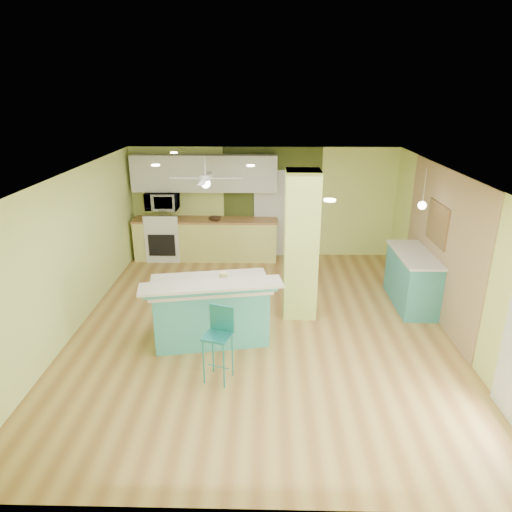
# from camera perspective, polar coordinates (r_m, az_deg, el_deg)

# --- Properties ---
(floor) EXTENTS (6.00, 7.00, 0.01)m
(floor) POSITION_cam_1_polar(r_m,az_deg,el_deg) (7.64, 0.66, -8.80)
(floor) COLOR olive
(floor) RESTS_ON ground
(ceiling) EXTENTS (6.00, 7.00, 0.01)m
(ceiling) POSITION_cam_1_polar(r_m,az_deg,el_deg) (6.78, 0.74, 10.08)
(ceiling) COLOR white
(ceiling) RESTS_ON wall_back
(wall_back) EXTENTS (6.00, 0.01, 2.50)m
(wall_back) POSITION_cam_1_polar(r_m,az_deg,el_deg) (10.47, 0.91, 6.68)
(wall_back) COLOR #D4E47A
(wall_back) RESTS_ON floor
(wall_front) EXTENTS (6.00, 0.01, 2.50)m
(wall_front) POSITION_cam_1_polar(r_m,az_deg,el_deg) (4.01, 0.11, -17.42)
(wall_front) COLOR #D4E47A
(wall_front) RESTS_ON floor
(wall_left) EXTENTS (0.01, 7.00, 2.50)m
(wall_left) POSITION_cam_1_polar(r_m,az_deg,el_deg) (7.75, -22.13, 0.24)
(wall_left) COLOR #D4E47A
(wall_left) RESTS_ON floor
(wall_right) EXTENTS (0.01, 7.00, 2.50)m
(wall_right) POSITION_cam_1_polar(r_m,az_deg,el_deg) (7.70, 23.68, -0.10)
(wall_right) COLOR #D4E47A
(wall_right) RESTS_ON floor
(wood_panel) EXTENTS (0.02, 3.40, 2.50)m
(wood_panel) POSITION_cam_1_polar(r_m,az_deg,el_deg) (8.22, 22.08, 1.35)
(wood_panel) COLOR #977756
(wood_panel) RESTS_ON floor
(olive_accent) EXTENTS (2.20, 0.02, 2.50)m
(olive_accent) POSITION_cam_1_polar(r_m,az_deg,el_deg) (10.46, 2.02, 6.65)
(olive_accent) COLOR #3E4A1D
(olive_accent) RESTS_ON floor
(interior_door) EXTENTS (0.82, 0.05, 2.00)m
(interior_door) POSITION_cam_1_polar(r_m,az_deg,el_deg) (10.49, 2.00, 5.29)
(interior_door) COLOR silver
(interior_door) RESTS_ON floor
(column) EXTENTS (0.55, 0.55, 2.50)m
(column) POSITION_cam_1_polar(r_m,az_deg,el_deg) (7.61, 5.64, 1.33)
(column) COLOR #B7C95D
(column) RESTS_ON floor
(kitchen_run) EXTENTS (3.25, 0.63, 0.94)m
(kitchen_run) POSITION_cam_1_polar(r_m,az_deg,el_deg) (10.48, -6.25, 2.15)
(kitchen_run) COLOR #D6D670
(kitchen_run) RESTS_ON floor
(stove) EXTENTS (0.76, 0.66, 1.08)m
(stove) POSITION_cam_1_polar(r_m,az_deg,el_deg) (10.64, -11.34, 2.08)
(stove) COLOR silver
(stove) RESTS_ON floor
(upper_cabinets) EXTENTS (3.20, 0.34, 0.80)m
(upper_cabinets) POSITION_cam_1_polar(r_m,az_deg,el_deg) (10.24, -6.48, 10.25)
(upper_cabinets) COLOR silver
(upper_cabinets) RESTS_ON wall_back
(microwave) EXTENTS (0.70, 0.48, 0.39)m
(microwave) POSITION_cam_1_polar(r_m,az_deg,el_deg) (10.41, -11.66, 6.76)
(microwave) COLOR silver
(microwave) RESTS_ON wall_back
(ceiling_fan) EXTENTS (1.41, 1.41, 0.61)m
(ceiling_fan) POSITION_cam_1_polar(r_m,az_deg,el_deg) (8.90, -6.33, 9.60)
(ceiling_fan) COLOR silver
(ceiling_fan) RESTS_ON ceiling
(pendant_lamp) EXTENTS (0.14, 0.14, 0.69)m
(pendant_lamp) POSITION_cam_1_polar(r_m,az_deg,el_deg) (8.07, 20.06, 5.99)
(pendant_lamp) COLOR silver
(pendant_lamp) RESTS_ON ceiling
(wall_decor) EXTENTS (0.03, 0.90, 0.70)m
(wall_decor) POSITION_cam_1_polar(r_m,az_deg,el_deg) (8.30, 21.74, 3.76)
(wall_decor) COLOR brown
(wall_decor) RESTS_ON wood_panel
(peninsula) EXTENTS (2.08, 1.40, 1.09)m
(peninsula) POSITION_cam_1_polar(r_m,az_deg,el_deg) (7.10, -5.65, -6.64)
(peninsula) COLOR teal
(peninsula) RESTS_ON floor
(bar_stool) EXTENTS (0.43, 0.43, 1.04)m
(bar_stool) POSITION_cam_1_polar(r_m,az_deg,el_deg) (6.09, -4.58, -9.41)
(bar_stool) COLOR teal
(bar_stool) RESTS_ON floor
(side_counter) EXTENTS (0.65, 1.53, 0.98)m
(side_counter) POSITION_cam_1_polar(r_m,az_deg,el_deg) (8.64, 18.98, -2.72)
(side_counter) COLOR teal
(side_counter) RESTS_ON floor
(fruit_bowl) EXTENTS (0.35, 0.35, 0.07)m
(fruit_bowl) POSITION_cam_1_polar(r_m,az_deg,el_deg) (10.23, -5.15, 4.68)
(fruit_bowl) COLOR #3C2618
(fruit_bowl) RESTS_ON kitchen_run
(canister) EXTENTS (0.13, 0.13, 0.15)m
(canister) POSITION_cam_1_polar(r_m,az_deg,el_deg) (6.92, -4.08, -2.63)
(canister) COLOR yellow
(canister) RESTS_ON peninsula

